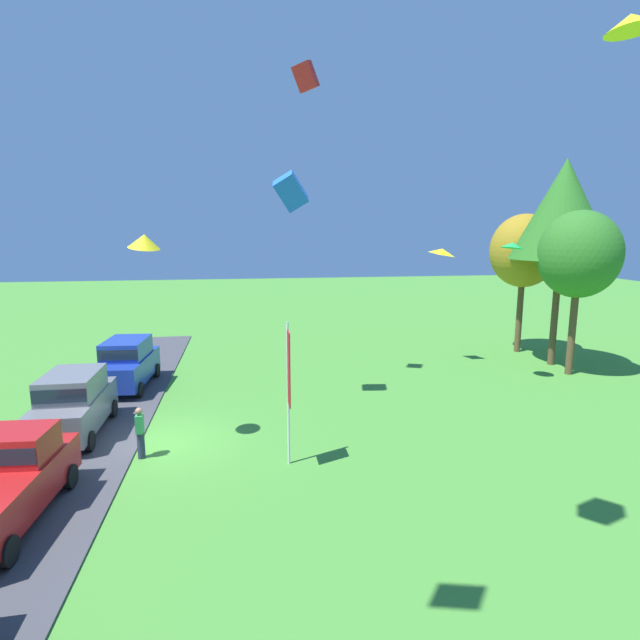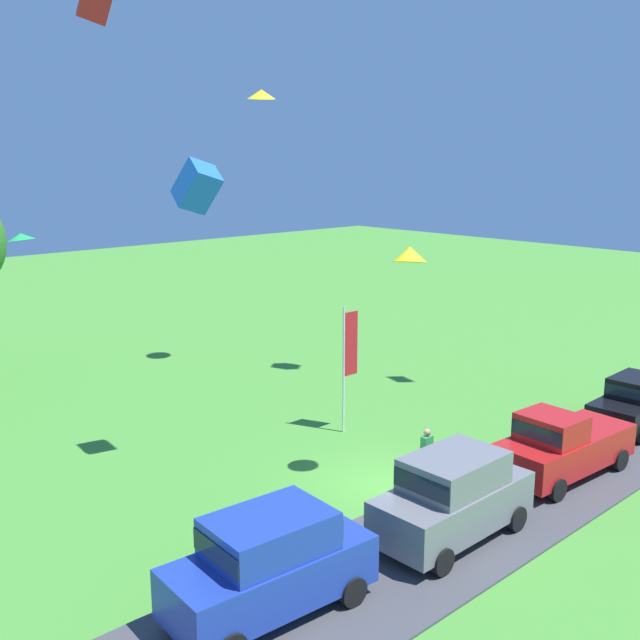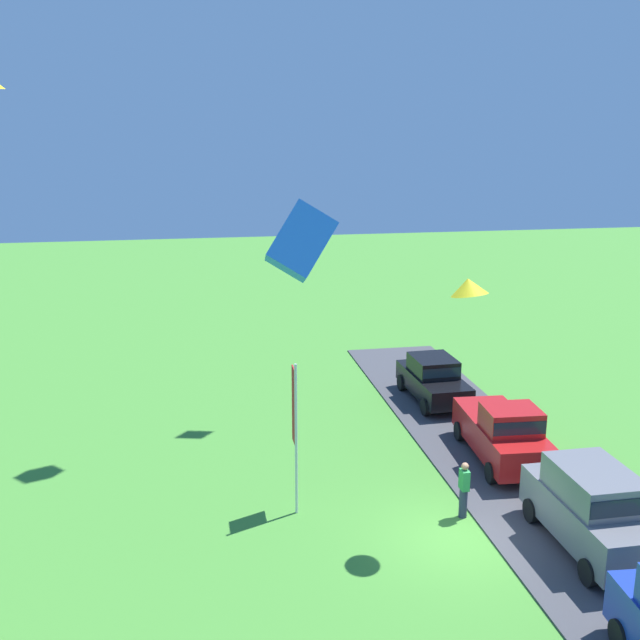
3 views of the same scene
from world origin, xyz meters
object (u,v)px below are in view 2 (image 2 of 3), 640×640
person_beside_suv (426,455)px  kite_delta_high_right (21,237)px  car_pickup_near_entrance (561,444)px  kite_delta_mid_center (410,254)px  car_suv_mid_row (453,494)px  flag_banner (348,352)px  kite_delta_low_drifter (261,94)px  kite_box_near_flag (197,186)px  car_suv_far_end (270,561)px  car_sedan_by_flagpole (637,400)px

person_beside_suv → kite_delta_high_right: bearing=109.7°
car_pickup_near_entrance → kite_delta_mid_center: (-3.79, 3.01, 5.89)m
car_pickup_near_entrance → kite_delta_high_right: kite_delta_high_right is taller
car_suv_mid_row → person_beside_suv: size_ratio=2.69×
flag_banner → kite_delta_low_drifter: bearing=71.4°
kite_box_near_flag → kite_delta_mid_center: (3.76, -5.00, -1.86)m
car_suv_mid_row → kite_delta_low_drifter: size_ratio=3.78×
car_suv_far_end → kite_delta_mid_center: bearing=18.7°
car_pickup_near_entrance → car_sedan_by_flagpole: bearing=4.1°
car_suv_mid_row → kite_box_near_flag: bearing=104.3°
car_suv_mid_row → car_pickup_near_entrance: bearing=0.9°
kite_delta_high_right → kite_delta_mid_center: 16.14m
person_beside_suv → kite_delta_low_drifter: bearing=72.4°
car_sedan_by_flagpole → kite_delta_high_right: size_ratio=4.32×
kite_box_near_flag → kite_delta_mid_center: kite_box_near_flag is taller
car_suv_mid_row → car_suv_far_end: bearing=173.0°
car_sedan_by_flagpole → kite_delta_mid_center: 11.75m
kite_delta_low_drifter → person_beside_suv: bearing=-107.6°
flag_banner → kite_delta_high_right: 13.54m
kite_delta_high_right → kite_delta_low_drifter: kite_delta_low_drifter is taller
flag_banner → kite_delta_mid_center: bearing=-113.7°
car_suv_mid_row → car_pickup_near_entrance: 5.48m
car_suv_far_end → kite_delta_high_right: size_ratio=4.58×
flag_banner → kite_delta_mid_center: kite_delta_mid_center is taller
kite_delta_low_drifter → kite_delta_mid_center: 14.36m
flag_banner → kite_delta_high_right: size_ratio=4.46×
flag_banner → car_sedan_by_flagpole: bearing=-41.2°
car_suv_mid_row → kite_box_near_flag: 11.26m
car_sedan_by_flagpole → kite_box_near_flag: size_ratio=3.57×
car_suv_far_end → car_suv_mid_row: (5.48, -0.67, 0.00)m
car_sedan_by_flagpole → person_beside_suv: (-9.24, 2.19, -0.16)m
kite_delta_high_right → kite_delta_low_drifter: 11.58m
car_suv_mid_row → person_beside_suv: car_suv_mid_row is taller
car_suv_far_end → kite_box_near_flag: kite_box_near_flag is taller
car_suv_mid_row → kite_delta_high_right: 19.48m
flag_banner → kite_delta_mid_center: 6.25m
car_sedan_by_flagpole → kite_delta_low_drifter: (-5.14, 15.09, 11.25)m
car_sedan_by_flagpole → kite_delta_low_drifter: bearing=108.8°
car_suv_mid_row → car_sedan_by_flagpole: bearing=2.5°
car_sedan_by_flagpole → kite_delta_mid_center: kite_delta_mid_center is taller
car_suv_far_end → person_beside_suv: 8.01m
car_suv_mid_row → kite_box_near_flag: (-2.06, 8.09, 7.55)m
person_beside_suv → kite_delta_mid_center: 6.15m
kite_delta_high_right → car_pickup_near_entrance: bearing=-64.3°
car_suv_mid_row → kite_delta_high_right: size_ratio=4.47×
kite_delta_high_right → car_suv_far_end: bearing=-96.8°
car_pickup_near_entrance → person_beside_suv: (-3.22, 2.62, -0.23)m
car_suv_far_end → car_pickup_near_entrance: size_ratio=0.93×
kite_delta_high_right → person_beside_suv: bearing=-70.3°
car_suv_far_end → kite_delta_low_drifter: 21.99m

